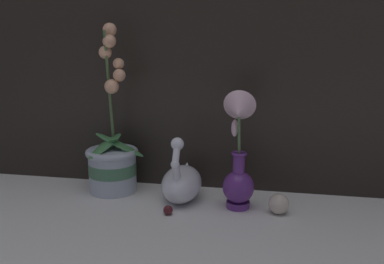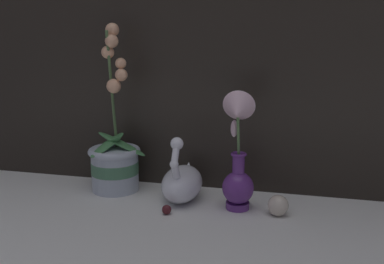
{
  "view_description": "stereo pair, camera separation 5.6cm",
  "coord_description": "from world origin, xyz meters",
  "px_view_note": "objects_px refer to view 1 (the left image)",
  "views": [
    {
      "loc": [
        0.23,
        -0.99,
        0.46
      ],
      "look_at": [
        0.02,
        0.13,
        0.2
      ],
      "focal_mm": 42.0,
      "sensor_mm": 36.0,
      "label": 1
    },
    {
      "loc": [
        0.29,
        -0.98,
        0.46
      ],
      "look_at": [
        0.02,
        0.13,
        0.2
      ],
      "focal_mm": 42.0,
      "sensor_mm": 36.0,
      "label": 2
    }
  ],
  "objects_px": {
    "orchid_potted_plant": "(112,159)",
    "blue_vase": "(238,163)",
    "swan_figurine": "(182,182)",
    "glass_sphere": "(279,204)"
  },
  "relations": [
    {
      "from": "glass_sphere",
      "to": "blue_vase",
      "type": "bearing_deg",
      "value": 175.52
    },
    {
      "from": "swan_figurine",
      "to": "glass_sphere",
      "type": "xyz_separation_m",
      "value": [
        0.26,
        -0.05,
        -0.03
      ]
    },
    {
      "from": "orchid_potted_plant",
      "to": "blue_vase",
      "type": "height_order",
      "value": "orchid_potted_plant"
    },
    {
      "from": "blue_vase",
      "to": "glass_sphere",
      "type": "bearing_deg",
      "value": -4.48
    },
    {
      "from": "swan_figurine",
      "to": "glass_sphere",
      "type": "height_order",
      "value": "swan_figurine"
    },
    {
      "from": "orchid_potted_plant",
      "to": "swan_figurine",
      "type": "height_order",
      "value": "orchid_potted_plant"
    },
    {
      "from": "orchid_potted_plant",
      "to": "glass_sphere",
      "type": "height_order",
      "value": "orchid_potted_plant"
    },
    {
      "from": "orchid_potted_plant",
      "to": "glass_sphere",
      "type": "relative_size",
      "value": 9.0
    },
    {
      "from": "swan_figurine",
      "to": "blue_vase",
      "type": "distance_m",
      "value": 0.18
    },
    {
      "from": "swan_figurine",
      "to": "glass_sphere",
      "type": "relative_size",
      "value": 3.58
    }
  ]
}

